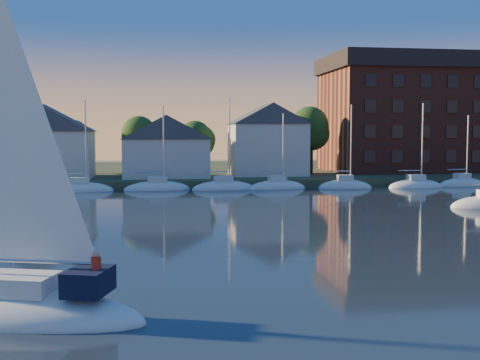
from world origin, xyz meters
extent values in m
plane|color=black|center=(0.00, 0.00, 0.00)|extent=(260.00, 260.00, 0.00)
cube|color=#323F25|center=(0.00, 75.00, 0.00)|extent=(160.00, 50.00, 2.00)
cube|color=brown|center=(0.00, 52.00, 0.00)|extent=(120.00, 3.00, 1.00)
cube|color=silver|center=(-22.00, 58.00, 4.00)|extent=(13.00, 9.00, 6.00)
cube|color=silver|center=(-6.00, 57.00, 3.50)|extent=(11.00, 8.00, 5.00)
cube|color=silver|center=(8.00, 59.00, 4.50)|extent=(10.00, 8.00, 7.00)
cube|color=brown|center=(34.00, 65.00, 8.50)|extent=(30.00, 16.00, 15.00)
cube|color=black|center=(34.00, 65.00, 17.20)|extent=(31.00, 17.00, 2.40)
cylinder|color=#3B251A|center=(-26.00, 63.00, 2.75)|extent=(0.50, 0.50, 3.50)
sphere|color=#193613|center=(-26.00, 63.00, 7.20)|extent=(5.40, 5.40, 5.40)
cylinder|color=#3B251A|center=(-18.00, 63.00, 2.75)|extent=(0.50, 0.50, 3.50)
sphere|color=#193613|center=(-18.00, 63.00, 7.20)|extent=(5.40, 5.40, 5.40)
cylinder|color=#3B251A|center=(-10.00, 63.00, 2.75)|extent=(0.50, 0.50, 3.50)
sphere|color=#193613|center=(-10.00, 63.00, 7.20)|extent=(5.40, 5.40, 5.40)
cylinder|color=#3B251A|center=(-2.00, 63.00, 2.75)|extent=(0.50, 0.50, 3.50)
sphere|color=#193613|center=(-2.00, 63.00, 7.20)|extent=(5.40, 5.40, 5.40)
cylinder|color=#3B251A|center=(6.00, 63.00, 2.75)|extent=(0.50, 0.50, 3.50)
sphere|color=#193613|center=(6.00, 63.00, 7.20)|extent=(5.40, 5.40, 5.40)
cylinder|color=#3B251A|center=(14.00, 63.00, 2.75)|extent=(0.50, 0.50, 3.50)
sphere|color=#193613|center=(14.00, 63.00, 7.20)|extent=(5.40, 5.40, 5.40)
cylinder|color=#3B251A|center=(22.00, 63.00, 2.75)|extent=(0.50, 0.50, 3.50)
sphere|color=#193613|center=(22.00, 63.00, 7.20)|extent=(5.40, 5.40, 5.40)
cylinder|color=#3B251A|center=(30.00, 63.00, 2.75)|extent=(0.50, 0.50, 3.50)
sphere|color=#193613|center=(30.00, 63.00, 7.20)|extent=(5.40, 5.40, 5.40)
cylinder|color=#3B251A|center=(38.00, 63.00, 2.75)|extent=(0.50, 0.50, 3.50)
sphere|color=#193613|center=(38.00, 63.00, 7.20)|extent=(5.40, 5.40, 5.40)
ellipsoid|color=silver|center=(-24.00, 49.00, 0.00)|extent=(7.50, 2.40, 2.20)
cube|color=silver|center=(-24.00, 49.00, 1.30)|extent=(2.10, 1.32, 0.70)
cylinder|color=#A5A8AD|center=(-23.25, 49.00, 5.95)|extent=(0.16, 0.16, 10.00)
cylinder|color=#A5A8AD|center=(-24.82, 49.00, 2.15)|extent=(3.15, 0.12, 0.12)
ellipsoid|color=silver|center=(-16.00, 49.00, 0.00)|extent=(7.50, 2.40, 2.20)
cube|color=silver|center=(-16.00, 49.00, 1.30)|extent=(2.10, 1.32, 0.70)
cylinder|color=#A5A8AD|center=(-15.25, 49.00, 5.95)|extent=(0.16, 0.16, 10.00)
cylinder|color=#A5A8AD|center=(-16.82, 49.00, 2.15)|extent=(3.15, 0.12, 0.12)
ellipsoid|color=silver|center=(-8.00, 49.00, 0.00)|extent=(7.50, 2.40, 2.20)
cube|color=silver|center=(-8.00, 49.00, 1.30)|extent=(2.10, 1.32, 0.70)
cylinder|color=#A5A8AD|center=(-7.25, 49.00, 5.95)|extent=(0.16, 0.16, 10.00)
cylinder|color=#A5A8AD|center=(-8.82, 49.00, 2.15)|extent=(3.15, 0.12, 0.12)
ellipsoid|color=silver|center=(0.00, 49.00, 0.00)|extent=(7.50, 2.40, 2.20)
cube|color=silver|center=(0.00, 49.00, 1.30)|extent=(2.10, 1.32, 0.70)
cylinder|color=#A5A8AD|center=(0.75, 49.00, 5.95)|extent=(0.16, 0.16, 10.00)
cylinder|color=#A5A8AD|center=(-0.82, 49.00, 2.15)|extent=(3.15, 0.12, 0.12)
ellipsoid|color=silver|center=(8.00, 49.00, 0.00)|extent=(7.50, 2.40, 2.20)
cube|color=silver|center=(8.00, 49.00, 1.30)|extent=(2.10, 1.32, 0.70)
cylinder|color=#A5A8AD|center=(8.75, 49.00, 5.95)|extent=(0.16, 0.16, 10.00)
cylinder|color=#A5A8AD|center=(7.17, 49.00, 2.15)|extent=(3.15, 0.12, 0.12)
ellipsoid|color=silver|center=(16.00, 49.00, 0.00)|extent=(7.50, 2.40, 2.20)
cube|color=silver|center=(16.00, 49.00, 1.30)|extent=(2.10, 1.32, 0.70)
cylinder|color=#A5A8AD|center=(16.75, 49.00, 5.95)|extent=(0.16, 0.16, 10.00)
cylinder|color=#A5A8AD|center=(15.18, 49.00, 2.15)|extent=(3.15, 0.12, 0.12)
ellipsoid|color=silver|center=(24.00, 49.00, 0.00)|extent=(7.50, 2.40, 2.20)
cube|color=silver|center=(24.00, 49.00, 1.30)|extent=(2.10, 1.32, 0.70)
cylinder|color=#A5A8AD|center=(24.75, 49.00, 5.95)|extent=(0.16, 0.16, 10.00)
cylinder|color=#A5A8AD|center=(23.18, 49.00, 2.15)|extent=(3.15, 0.12, 0.12)
ellipsoid|color=silver|center=(32.00, 49.00, 0.00)|extent=(7.50, 2.40, 2.20)
cube|color=silver|center=(32.00, 49.00, 1.30)|extent=(2.10, 1.32, 0.70)
cylinder|color=#A5A8AD|center=(32.75, 49.00, 5.95)|extent=(0.16, 0.16, 10.00)
cylinder|color=#A5A8AD|center=(31.18, 49.00, 2.15)|extent=(3.15, 0.12, 0.12)
ellipsoid|color=silver|center=(-12.96, 0.16, 0.00)|extent=(10.32, 5.95, 2.20)
cube|color=silver|center=(-12.96, 0.16, 1.30)|extent=(3.14, 2.48, 0.70)
cylinder|color=#A5A8AD|center=(-11.93, -0.16, 2.15)|extent=(3.97, 1.34, 0.12)
cube|color=black|center=(-10.33, -0.66, 1.50)|extent=(1.90, 2.23, 0.90)
camera|label=1|loc=(-8.10, -22.50, 6.84)|focal=45.00mm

